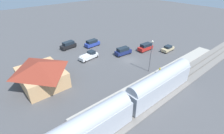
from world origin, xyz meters
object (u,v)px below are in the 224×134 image
at_px(station_building, 41,73).
at_px(pickup_white, 89,56).
at_px(pedestrian_on_platform, 160,70).
at_px(suv_red, 146,47).
at_px(suv_blue, 92,43).
at_px(sedan_tan, 168,48).
at_px(light_pole_near_platform, 151,53).
at_px(suv_navy, 123,51).
at_px(suv_black, 68,45).
at_px(passenger_train, 81,132).

relative_size(station_building, pickup_white, 1.92).
bearing_deg(pedestrian_on_platform, suv_red, -36.72).
xyz_separation_m(suv_blue, sedan_tan, (-17.76, -15.41, -0.27)).
relative_size(pedestrian_on_platform, light_pole_near_platform, 0.22).
height_order(suv_navy, light_pole_near_platform, light_pole_near_platform).
bearing_deg(suv_black, pickup_white, -175.17).
distance_m(passenger_train, pickup_white, 26.39).
bearing_deg(suv_navy, passenger_train, 125.95).
relative_size(passenger_train, pedestrian_on_platform, 29.68).
bearing_deg(suv_black, station_building, 136.81).
height_order(suv_black, pickup_white, suv_black).
bearing_deg(suv_blue, suv_black, 62.22).
height_order(station_building, suv_black, station_building).
distance_m(pickup_white, suv_red, 17.49).
xyz_separation_m(station_building, light_pole_near_platform, (-11.20, -21.38, 2.15)).
xyz_separation_m(pickup_white, sedan_tan, (-10.88, -21.13, -0.15)).
xyz_separation_m(station_building, sedan_tan, (-7.34, -35.05, -1.91)).
relative_size(suv_red, light_pole_near_platform, 0.63).
bearing_deg(passenger_train, suv_black, -24.11).
bearing_deg(suv_black, sedan_tan, -133.98).
bearing_deg(pickup_white, pedestrian_on_platform, -154.95).
xyz_separation_m(suv_navy, suv_red, (-2.23, -7.28, 0.00)).
bearing_deg(pickup_white, suv_blue, -39.74).
xyz_separation_m(pedestrian_on_platform, suv_black, (27.64, 8.95, -0.13)).
height_order(pedestrian_on_platform, suv_black, suv_black).
relative_size(pedestrian_on_platform, suv_navy, 0.34).
relative_size(passenger_train, sedan_tan, 11.17).
bearing_deg(suv_red, suv_black, 46.13).
height_order(station_building, suv_navy, station_building).
bearing_deg(pickup_white, suv_black, 4.83).
bearing_deg(pedestrian_on_platform, sedan_tan, -63.85).
height_order(suv_blue, pickup_white, suv_blue).
height_order(station_building, suv_red, station_building).
xyz_separation_m(pickup_white, light_pole_near_platform, (-14.74, -7.46, 3.92)).
bearing_deg(light_pole_near_platform, suv_black, 18.38).
distance_m(passenger_train, sedan_tan, 37.86).
bearing_deg(station_building, passenger_train, 176.09).
bearing_deg(light_pole_near_platform, suv_blue, 4.60).
relative_size(pedestrian_on_platform, suv_blue, 0.34).
distance_m(pedestrian_on_platform, suv_navy, 13.35).
bearing_deg(suv_navy, suv_blue, 17.14).
height_order(sedan_tan, suv_red, suv_red).
bearing_deg(suv_blue, suv_navy, -162.86).
height_order(passenger_train, pickup_white, passenger_train).
bearing_deg(sedan_tan, suv_red, 45.63).
distance_m(station_building, sedan_tan, 35.86).
distance_m(suv_black, pickup_white, 10.40).
bearing_deg(pedestrian_on_platform, station_building, 57.99).
bearing_deg(light_pole_near_platform, suv_red, -46.15).
xyz_separation_m(station_building, suv_navy, (-0.44, -22.99, -1.64)).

